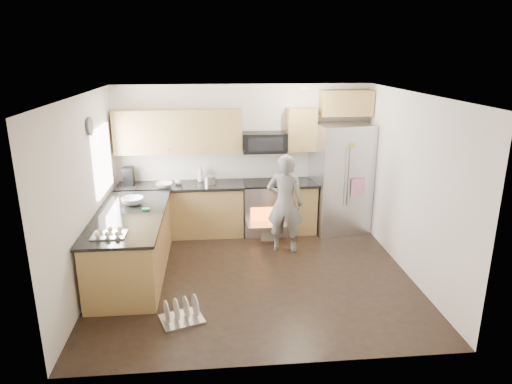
{
  "coord_description": "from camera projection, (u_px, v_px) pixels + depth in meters",
  "views": [
    {
      "loc": [
        -0.53,
        -5.98,
        3.13
      ],
      "look_at": [
        0.08,
        0.5,
        1.12
      ],
      "focal_mm": 32.0,
      "sensor_mm": 36.0,
      "label": 1
    }
  ],
  "objects": [
    {
      "name": "ground",
      "position": [
        254.0,
        275.0,
        6.66
      ],
      "size": [
        4.5,
        4.5,
        0.0
      ],
      "primitive_type": "plane",
      "color": "black",
      "rests_on": "ground"
    },
    {
      "name": "peninsula",
      "position": [
        132.0,
        244.0,
        6.6
      ],
      "size": [
        0.96,
        2.36,
        1.03
      ],
      "color": "#A27341",
      "rests_on": "ground"
    },
    {
      "name": "stove_range",
      "position": [
        265.0,
        196.0,
        8.1
      ],
      "size": [
        0.76,
        0.97,
        1.79
      ],
      "color": "#B7B7BC",
      "rests_on": "ground"
    },
    {
      "name": "room_shell",
      "position": [
        251.0,
        164.0,
        6.18
      ],
      "size": [
        4.54,
        4.04,
        2.62
      ],
      "color": "silver",
      "rests_on": "ground"
    },
    {
      "name": "dish_rack",
      "position": [
        182.0,
        314.0,
        5.53
      ],
      "size": [
        0.6,
        0.54,
        0.31
      ],
      "rotation": [
        0.0,
        0.0,
        0.34
      ],
      "color": "#B7B7BC",
      "rests_on": "ground"
    },
    {
      "name": "refrigerator",
      "position": [
        340.0,
        178.0,
        8.15
      ],
      "size": [
        1.05,
        0.87,
        1.94
      ],
      "rotation": [
        0.0,
        0.0,
        0.15
      ],
      "color": "#B7B7BC",
      "rests_on": "ground"
    },
    {
      "name": "back_cabinet_run",
      "position": [
        211.0,
        181.0,
        7.99
      ],
      "size": [
        4.45,
        0.64,
        2.5
      ],
      "color": "#A27341",
      "rests_on": "ground"
    },
    {
      "name": "person",
      "position": [
        285.0,
        204.0,
        7.28
      ],
      "size": [
        0.68,
        0.54,
        1.61
      ],
      "primitive_type": "imported",
      "rotation": [
        0.0,
        0.0,
        2.84
      ],
      "color": "gray",
      "rests_on": "ground"
    }
  ]
}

